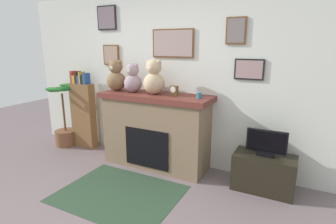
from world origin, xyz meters
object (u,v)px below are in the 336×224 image
object	(u,v)px
teddy_bear_brown	(133,79)
teddy_bear_grey	(116,77)
fireplace	(156,130)
teddy_bear_cream	(154,79)
candle_jar	(199,95)
bookshelf	(83,113)
tv_stand	(264,173)
television	(266,144)
potted_plant	(65,127)
mantel_clock	(174,91)

from	to	relation	value
teddy_bear_brown	teddy_bear_grey	bearing A→B (deg)	-179.99
fireplace	teddy_bear_cream	world-z (taller)	teddy_bear_cream
teddy_bear_grey	candle_jar	bearing A→B (deg)	0.03
bookshelf	tv_stand	xyz separation A→B (m)	(3.13, -0.10, -0.40)
television	candle_jar	distance (m)	1.05
teddy_bear_brown	potted_plant	bearing A→B (deg)	-179.86
tv_stand	teddy_bear_brown	world-z (taller)	teddy_bear_brown
bookshelf	teddy_bear_brown	distance (m)	1.35
potted_plant	teddy_bear_cream	bearing A→B (deg)	0.11
fireplace	teddy_bear_brown	bearing A→B (deg)	-177.26
television	teddy_bear_brown	xyz separation A→B (m)	(-1.97, 0.00, 0.69)
tv_stand	teddy_bear_cream	bearing A→B (deg)	179.93
teddy_bear_cream	mantel_clock	bearing A→B (deg)	-0.15
fireplace	television	xyz separation A→B (m)	(1.59, -0.02, 0.06)
television	teddy_bear_brown	bearing A→B (deg)	179.90
fireplace	candle_jar	distance (m)	0.91
mantel_clock	candle_jar	bearing A→B (deg)	0.23
teddy_bear_grey	television	bearing A→B (deg)	-0.08
fireplace	bookshelf	bearing A→B (deg)	177.05
television	candle_jar	size ratio (longest dim) A/B	5.95
television	mantel_clock	distance (m)	1.40
candle_jar	teddy_bear_cream	xyz separation A→B (m)	(-0.70, -0.00, 0.19)
potted_plant	mantel_clock	distance (m)	2.39
potted_plant	mantel_clock	bearing A→B (deg)	0.08
candle_jar	teddy_bear_grey	size ratio (longest dim) A/B	0.17
fireplace	teddy_bear_grey	bearing A→B (deg)	-178.49
television	teddy_bear_grey	distance (m)	2.39
candle_jar	teddy_bear_brown	bearing A→B (deg)	-179.97
tv_stand	teddy_bear_brown	bearing A→B (deg)	179.94
tv_stand	candle_jar	size ratio (longest dim) A/B	9.23
television	teddy_bear_grey	world-z (taller)	teddy_bear_grey
teddy_bear_brown	teddy_bear_cream	distance (m)	0.37
teddy_bear_cream	tv_stand	bearing A→B (deg)	-0.07
fireplace	teddy_bear_brown	size ratio (longest dim) A/B	3.89
mantel_clock	bookshelf	bearing A→B (deg)	176.95
teddy_bear_brown	teddy_bear_cream	size ratio (longest dim) A/B	0.86
fireplace	bookshelf	distance (m)	1.55
mantel_clock	teddy_bear_cream	bearing A→B (deg)	179.85
tv_stand	candle_jar	distance (m)	1.29
television	candle_jar	world-z (taller)	candle_jar
bookshelf	teddy_bear_brown	bearing A→B (deg)	-4.81
teddy_bear_cream	candle_jar	bearing A→B (deg)	0.05
mantel_clock	tv_stand	bearing A→B (deg)	-0.05
mantel_clock	teddy_bear_brown	world-z (taller)	teddy_bear_brown
fireplace	teddy_bear_grey	xyz separation A→B (m)	(-0.69, -0.02, 0.77)
bookshelf	teddy_bear_cream	xyz separation A→B (m)	(1.53, -0.10, 0.71)
fireplace	television	size ratio (longest dim) A/B	3.49
candle_jar	teddy_bear_grey	world-z (taller)	teddy_bear_grey
mantel_clock	teddy_bear_cream	size ratio (longest dim) A/B	0.29
potted_plant	television	bearing A→B (deg)	0.01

